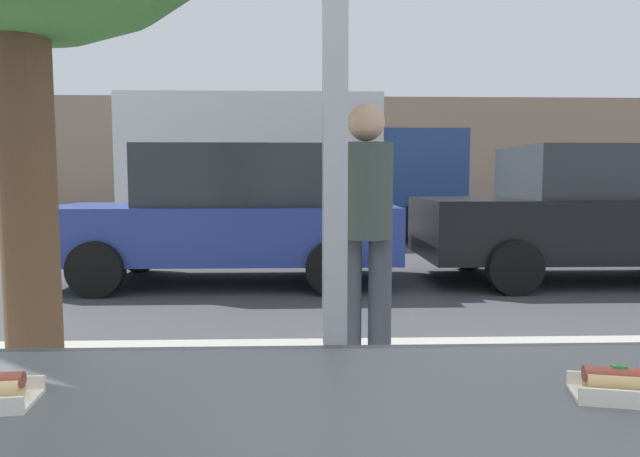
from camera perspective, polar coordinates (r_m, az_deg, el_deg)
ground_plane at (r=9.21m, az=-1.47°, el=-3.26°), size 60.00×60.00×0.00m
sidewalk_strip at (r=2.99m, az=-0.41°, el=-19.93°), size 16.00×2.80×0.14m
building_facade_far at (r=22.20m, az=-1.75°, el=7.37°), size 28.00×1.20×4.44m
parked_car_blue at (r=7.29m, az=-9.25°, el=1.40°), size 4.33×1.94×1.75m
parked_car_black at (r=8.23m, az=26.60°, el=1.41°), size 4.67×2.01×1.75m
box_truck at (r=12.31m, az=-3.42°, el=6.56°), size 7.07×2.44×3.04m
pedestrian at (r=3.34m, az=4.63°, el=0.61°), size 0.32×0.32×1.63m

